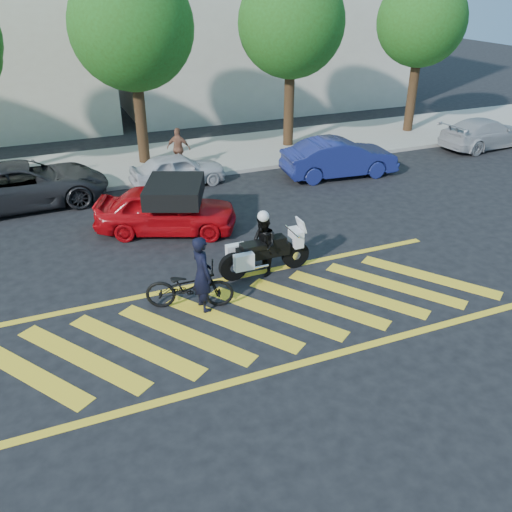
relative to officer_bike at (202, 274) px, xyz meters
name	(u,v)px	position (x,y,z in m)	size (l,w,h in m)	color
ground	(256,317)	(0.99, -0.83, -0.93)	(90.00, 90.00, 0.00)	black
sidewalk	(145,163)	(0.99, 11.17, -0.86)	(60.00, 5.00, 0.15)	#9E998E
crosswalk	(254,317)	(0.95, -0.83, -0.93)	(12.33, 4.00, 0.01)	yellow
building_right	(262,3)	(9.99, 20.17, 4.57)	(16.00, 8.00, 11.00)	beige
tree_center	(135,32)	(1.12, 11.24, 4.16)	(4.60, 4.60, 7.56)	black
tree_right	(293,27)	(7.62, 11.24, 4.11)	(4.40, 4.40, 7.41)	black
tree_far_right	(423,24)	(14.12, 11.24, 4.01)	(4.00, 4.00, 7.10)	black
officer_bike	(202,274)	(0.00, 0.00, 0.00)	(0.68, 0.45, 1.87)	black
bicycle	(189,286)	(-0.27, 0.20, -0.39)	(0.72, 2.06, 1.08)	black
police_motorcycle	(264,253)	(1.96, 1.00, -0.33)	(2.52, 0.79, 1.11)	black
officer_moto	(263,245)	(1.94, 1.00, -0.11)	(0.80, 0.63, 1.65)	black
red_convertible	(166,210)	(0.27, 4.53, -0.22)	(1.69, 4.20, 1.43)	#B7080E
parked_mid_left	(25,184)	(-3.59, 8.37, -0.19)	(2.48, 5.38, 1.49)	black
parked_mid_right	(178,170)	(1.65, 8.34, -0.34)	(1.41, 3.50, 1.19)	silver
parked_right	(339,158)	(7.68, 6.97, -0.21)	(1.54, 4.42, 1.46)	navy
parked_far_right	(485,133)	(15.66, 7.85, -0.28)	(1.82, 4.47, 1.30)	#9D9FA5
pedestrian_right	(179,148)	(2.10, 9.79, 0.02)	(0.94, 0.39, 1.60)	#935B42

